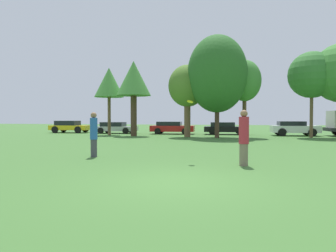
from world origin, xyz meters
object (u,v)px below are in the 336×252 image
(tree_1, at_px, (134,80))
(parked_car_black, at_px, (225,128))
(person_catcher, at_px, (244,137))
(person_thrower, at_px, (94,134))
(tree_0, at_px, (109,83))
(parked_car_white, at_px, (294,128))
(parked_car_red, at_px, (172,127))
(tree_2, at_px, (187,87))
(tree_4, at_px, (245,81))
(parked_car_silver, at_px, (115,127))
(tree_5, at_px, (312,75))
(parked_car_yellow, at_px, (70,126))
(frisbee, at_px, (190,102))
(tree_3, at_px, (217,74))

(tree_1, height_order, parked_car_black, tree_1)
(person_catcher, xyz_separation_m, parked_car_black, (-1.01, 18.89, -0.33))
(person_thrower, relative_size, tree_0, 0.30)
(parked_car_white, bearing_deg, parked_car_red, 174.26)
(tree_2, height_order, parked_car_black, tree_2)
(tree_1, relative_size, parked_car_black, 1.58)
(tree_4, distance_m, parked_car_silver, 13.69)
(tree_0, height_order, tree_5, tree_5)
(tree_4, relative_size, parked_car_yellow, 1.50)
(tree_4, bearing_deg, tree_1, -179.03)
(parked_car_red, bearing_deg, parked_car_white, -5.74)
(frisbee, xyz_separation_m, parked_car_yellow, (-15.24, 18.32, -1.50))
(tree_2, xyz_separation_m, parked_car_red, (-2.14, 4.26, -3.50))
(tree_1, relative_size, tree_2, 1.09)
(frisbee, relative_size, parked_car_red, 0.05)
(tree_2, height_order, parked_car_silver, tree_2)
(parked_car_red, bearing_deg, tree_0, -152.76)
(tree_5, height_order, parked_car_silver, tree_5)
(parked_car_yellow, distance_m, parked_car_black, 16.10)
(tree_0, height_order, parked_car_red, tree_0)
(tree_5, height_order, parked_car_white, tree_5)
(person_catcher, distance_m, tree_4, 15.34)
(parked_car_silver, bearing_deg, parked_car_yellow, 175.94)
(person_catcher, relative_size, parked_car_silver, 0.44)
(tree_2, bearing_deg, tree_5, 7.16)
(person_thrower, relative_size, tree_2, 0.31)
(tree_1, height_order, parked_car_yellow, tree_1)
(person_thrower, xyz_separation_m, tree_2, (1.91, 13.37, 3.19))
(tree_4, bearing_deg, person_thrower, -115.13)
(parked_car_yellow, xyz_separation_m, parked_car_silver, (5.17, -0.14, -0.08))
(person_catcher, distance_m, parked_car_black, 18.92)
(person_catcher, relative_size, frisbee, 7.98)
(tree_1, relative_size, parked_car_red, 1.51)
(tree_2, xyz_separation_m, tree_4, (4.57, 0.45, 0.39))
(tree_1, xyz_separation_m, parked_car_red, (2.57, 3.96, -4.23))
(tree_2, xyz_separation_m, parked_car_silver, (-7.97, 4.28, -3.54))
(parked_car_silver, distance_m, parked_car_white, 16.92)
(tree_0, bearing_deg, person_catcher, -54.19)
(person_thrower, height_order, frisbee, frisbee)
(parked_car_black, bearing_deg, tree_2, -126.16)
(frisbee, relative_size, parked_car_black, 0.06)
(frisbee, relative_size, parked_car_silver, 0.06)
(parked_car_silver, xyz_separation_m, parked_car_red, (5.84, -0.02, 0.03))
(tree_3, xyz_separation_m, parked_car_black, (0.52, 4.86, -4.42))
(person_catcher, xyz_separation_m, tree_4, (0.60, 14.90, 3.58))
(person_thrower, distance_m, tree_4, 15.68)
(tree_4, distance_m, tree_5, 5.29)
(tree_2, height_order, parked_car_white, tree_2)
(tree_1, height_order, tree_3, tree_3)
(frisbee, xyz_separation_m, parked_car_silver, (-10.07, 18.18, -1.57))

